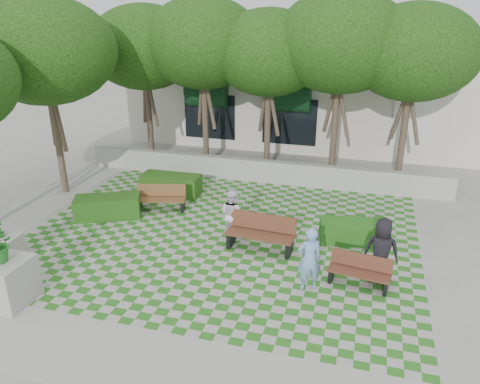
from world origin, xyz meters
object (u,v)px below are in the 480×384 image
(bench_mid, at_px, (261,234))
(person_dark, at_px, (381,251))
(bench_east, at_px, (359,272))
(hedge_east, at_px, (352,232))
(hedge_midleft, at_px, (171,185))
(planter_back, at_px, (2,251))
(bench_west, at_px, (161,198))
(hedge_west, at_px, (108,207))
(person_white, at_px, (232,214))
(planter_front, at_px, (4,273))
(person_blue, at_px, (309,259))

(bench_mid, bearing_deg, person_dark, -10.03)
(bench_east, xyz_separation_m, hedge_east, (-0.31, 2.38, -0.06))
(hedge_midleft, distance_m, planter_back, 6.61)
(bench_west, bearing_deg, person_dark, -34.10)
(hedge_west, bearing_deg, bench_west, 35.21)
(hedge_midleft, distance_m, person_white, 4.30)
(person_dark, bearing_deg, hedge_midleft, -25.33)
(bench_east, distance_m, hedge_west, 8.69)
(hedge_east, bearing_deg, hedge_midleft, 163.34)
(planter_front, height_order, person_white, planter_front)
(bench_east, xyz_separation_m, person_white, (-3.94, 1.68, 0.40))
(person_white, bearing_deg, hedge_east, -139.92)
(bench_east, distance_m, hedge_east, 2.40)
(hedge_east, bearing_deg, person_blue, -108.12)
(hedge_midleft, bearing_deg, bench_mid, -37.28)
(person_blue, distance_m, person_dark, 1.93)
(bench_east, distance_m, planter_back, 9.74)
(bench_east, bearing_deg, hedge_midleft, 156.64)
(bench_west, distance_m, planter_back, 5.41)
(bench_mid, height_order, person_blue, person_blue)
(bench_mid, xyz_separation_m, hedge_west, (-5.56, 0.77, -0.14))
(hedge_west, bearing_deg, person_dark, -10.40)
(hedge_east, xyz_separation_m, hedge_midleft, (-6.90, 2.07, 0.05))
(planter_back, bearing_deg, bench_west, 61.04)
(bench_east, bearing_deg, person_dark, 39.98)
(hedge_midleft, bearing_deg, planter_back, -111.03)
(planter_front, height_order, person_dark, planter_front)
(planter_back, bearing_deg, planter_front, -45.81)
(person_white, bearing_deg, hedge_midleft, -10.99)
(bench_east, bearing_deg, hedge_east, 105.68)
(hedge_east, bearing_deg, bench_west, 174.65)
(hedge_west, bearing_deg, hedge_midleft, 63.32)
(bench_west, height_order, planter_front, planter_front)
(hedge_midleft, height_order, person_blue, person_blue)
(bench_mid, relative_size, planter_front, 1.03)
(planter_front, bearing_deg, hedge_midleft, 81.99)
(hedge_midleft, bearing_deg, person_blue, -39.80)
(hedge_east, relative_size, planter_front, 0.97)
(bench_east, distance_m, planter_front, 8.83)
(bench_mid, relative_size, planter_back, 1.39)
(bench_west, relative_size, planter_back, 1.22)
(person_blue, xyz_separation_m, person_dark, (1.74, 0.82, 0.05))
(hedge_east, bearing_deg, planter_front, -145.55)
(planter_front, bearing_deg, planter_back, 134.19)
(planter_front, distance_m, person_white, 6.43)
(hedge_west, distance_m, person_white, 4.55)
(planter_back, xyz_separation_m, person_dark, (10.07, 2.03, 0.41))
(bench_mid, distance_m, person_blue, 2.39)
(bench_mid, distance_m, person_white, 1.19)
(bench_west, bearing_deg, bench_mid, -38.46)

